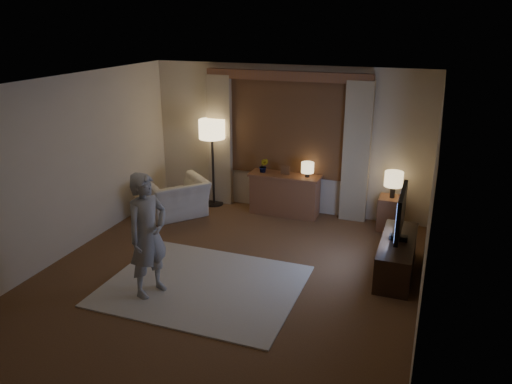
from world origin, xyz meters
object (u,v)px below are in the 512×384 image
at_px(sideboard, 285,195).
at_px(armchair, 176,198).
at_px(side_table, 390,213).
at_px(tv_stand, 397,256).
at_px(person, 148,235).

distance_m(sideboard, armchair, 1.93).
height_order(side_table, tv_stand, side_table).
height_order(sideboard, side_table, sideboard).
bearing_deg(person, sideboard, 4.48).
height_order(armchair, side_table, armchair).
bearing_deg(sideboard, tv_stand, -36.89).
relative_size(sideboard, armchair, 1.18).
bearing_deg(armchair, sideboard, 152.14).
relative_size(armchair, person, 0.64).
bearing_deg(sideboard, side_table, -1.55).
xyz_separation_m(side_table, person, (-2.63, -3.16, 0.54)).
bearing_deg(tv_stand, sideboard, 143.11).
distance_m(sideboard, side_table, 1.85).
distance_m(armchair, side_table, 3.70).
distance_m(side_table, tv_stand, 1.54).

